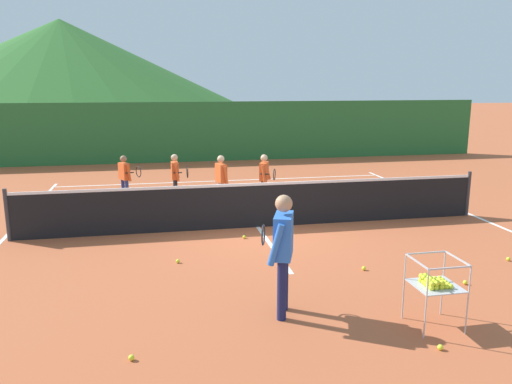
{
  "coord_description": "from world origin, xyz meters",
  "views": [
    {
      "loc": [
        -2.08,
        -10.31,
        3.06
      ],
      "look_at": [
        -0.31,
        -1.35,
        1.08
      ],
      "focal_mm": 35.46,
      "sensor_mm": 36.0,
      "label": 1
    }
  ],
  "objects_px": {
    "student_0": "(125,174)",
    "ball_cart": "(435,283)",
    "tennis_ball_8": "(508,259)",
    "tennis_ball_0": "(440,347)",
    "student_3": "(264,175)",
    "tennis_ball_2": "(131,358)",
    "instructor": "(283,244)",
    "student_1": "(176,174)",
    "student_2": "(221,176)",
    "tennis_net": "(258,205)",
    "tennis_ball_7": "(465,282)",
    "tennis_ball_1": "(178,261)",
    "tennis_ball_4": "(364,268)",
    "tennis_ball_6": "(244,237)"
  },
  "relations": [
    {
      "from": "tennis_ball_0",
      "to": "tennis_ball_4",
      "type": "height_order",
      "value": "same"
    },
    {
      "from": "tennis_ball_0",
      "to": "tennis_ball_4",
      "type": "distance_m",
      "value": 2.59
    },
    {
      "from": "tennis_net",
      "to": "ball_cart",
      "type": "height_order",
      "value": "tennis_net"
    },
    {
      "from": "instructor",
      "to": "student_0",
      "type": "distance_m",
      "value": 7.51
    },
    {
      "from": "student_1",
      "to": "student_3",
      "type": "bearing_deg",
      "value": -17.15
    },
    {
      "from": "tennis_ball_7",
      "to": "tennis_ball_8",
      "type": "bearing_deg",
      "value": 30.62
    },
    {
      "from": "student_0",
      "to": "student_1",
      "type": "relative_size",
      "value": 0.97
    },
    {
      "from": "student_1",
      "to": "tennis_ball_4",
      "type": "xyz_separation_m",
      "value": [
        2.85,
        -5.5,
        -0.73
      ]
    },
    {
      "from": "student_0",
      "to": "student_3",
      "type": "distance_m",
      "value": 3.61
    },
    {
      "from": "student_0",
      "to": "ball_cart",
      "type": "xyz_separation_m",
      "value": [
        4.19,
        -7.83,
        -0.15
      ]
    },
    {
      "from": "student_1",
      "to": "ball_cart",
      "type": "xyz_separation_m",
      "value": [
        2.91,
        -7.52,
        -0.17
      ]
    },
    {
      "from": "tennis_net",
      "to": "tennis_ball_2",
      "type": "relative_size",
      "value": 148.29
    },
    {
      "from": "tennis_ball_8",
      "to": "tennis_ball_0",
      "type": "bearing_deg",
      "value": -138.16
    },
    {
      "from": "tennis_ball_0",
      "to": "tennis_ball_8",
      "type": "relative_size",
      "value": 1.0
    },
    {
      "from": "tennis_net",
      "to": "tennis_ball_8",
      "type": "distance_m",
      "value": 4.89
    },
    {
      "from": "student_0",
      "to": "tennis_ball_4",
      "type": "relative_size",
      "value": 18.12
    },
    {
      "from": "tennis_ball_0",
      "to": "tennis_ball_1",
      "type": "xyz_separation_m",
      "value": [
        -2.87,
        3.54,
        0.0
      ]
    },
    {
      "from": "tennis_ball_6",
      "to": "tennis_ball_7",
      "type": "bearing_deg",
      "value": -45.37
    },
    {
      "from": "student_3",
      "to": "tennis_ball_2",
      "type": "distance_m",
      "value": 7.61
    },
    {
      "from": "student_3",
      "to": "tennis_ball_7",
      "type": "height_order",
      "value": "student_3"
    },
    {
      "from": "tennis_ball_6",
      "to": "tennis_ball_7",
      "type": "xyz_separation_m",
      "value": [
        2.95,
        -2.99,
        0.0
      ]
    },
    {
      "from": "tennis_ball_8",
      "to": "student_2",
      "type": "bearing_deg",
      "value": 132.48
    },
    {
      "from": "student_2",
      "to": "tennis_net",
      "type": "bearing_deg",
      "value": -74.16
    },
    {
      "from": "ball_cart",
      "to": "tennis_ball_4",
      "type": "distance_m",
      "value": 2.1
    },
    {
      "from": "student_0",
      "to": "ball_cart",
      "type": "relative_size",
      "value": 1.37
    },
    {
      "from": "tennis_ball_8",
      "to": "instructor",
      "type": "bearing_deg",
      "value": -164.23
    },
    {
      "from": "instructor",
      "to": "student_1",
      "type": "xyz_separation_m",
      "value": [
        -1.12,
        6.81,
        -0.22
      ]
    },
    {
      "from": "student_3",
      "to": "ball_cart",
      "type": "height_order",
      "value": "student_3"
    },
    {
      "from": "tennis_ball_4",
      "to": "tennis_ball_2",
      "type": "bearing_deg",
      "value": -150.07
    },
    {
      "from": "instructor",
      "to": "student_3",
      "type": "relative_size",
      "value": 1.27
    },
    {
      "from": "student_1",
      "to": "tennis_ball_2",
      "type": "xyz_separation_m",
      "value": [
        -0.83,
        -7.62,
        -0.73
      ]
    },
    {
      "from": "tennis_net",
      "to": "student_1",
      "type": "xyz_separation_m",
      "value": [
        -1.63,
        2.63,
        0.27
      ]
    },
    {
      "from": "instructor",
      "to": "tennis_ball_1",
      "type": "distance_m",
      "value": 2.77
    },
    {
      "from": "tennis_ball_2",
      "to": "student_2",
      "type": "bearing_deg",
      "value": 74.44
    },
    {
      "from": "student_2",
      "to": "tennis_ball_6",
      "type": "relative_size",
      "value": 19.32
    },
    {
      "from": "student_1",
      "to": "tennis_ball_1",
      "type": "bearing_deg",
      "value": -92.18
    },
    {
      "from": "tennis_ball_2",
      "to": "tennis_ball_1",
      "type": "bearing_deg",
      "value": 77.93
    },
    {
      "from": "instructor",
      "to": "tennis_ball_0",
      "type": "bearing_deg",
      "value": -38.81
    },
    {
      "from": "tennis_net",
      "to": "tennis_ball_7",
      "type": "height_order",
      "value": "tennis_net"
    },
    {
      "from": "tennis_ball_4",
      "to": "tennis_ball_6",
      "type": "distance_m",
      "value": 2.68
    },
    {
      "from": "student_1",
      "to": "student_3",
      "type": "relative_size",
      "value": 0.98
    },
    {
      "from": "student_1",
      "to": "tennis_ball_7",
      "type": "relative_size",
      "value": 18.69
    },
    {
      "from": "ball_cart",
      "to": "tennis_ball_8",
      "type": "bearing_deg",
      "value": 36.9
    },
    {
      "from": "instructor",
      "to": "tennis_ball_6",
      "type": "distance_m",
      "value": 3.55
    },
    {
      "from": "tennis_ball_8",
      "to": "tennis_ball_2",
      "type": "bearing_deg",
      "value": -162.09
    },
    {
      "from": "instructor",
      "to": "student_3",
      "type": "bearing_deg",
      "value": 80.02
    },
    {
      "from": "instructor",
      "to": "tennis_ball_8",
      "type": "distance_m",
      "value": 4.67
    },
    {
      "from": "ball_cart",
      "to": "tennis_ball_0",
      "type": "xyz_separation_m",
      "value": [
        -0.21,
        -0.56,
        -0.56
      ]
    },
    {
      "from": "instructor",
      "to": "tennis_ball_8",
      "type": "height_order",
      "value": "instructor"
    },
    {
      "from": "instructor",
      "to": "ball_cart",
      "type": "height_order",
      "value": "instructor"
    }
  ]
}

